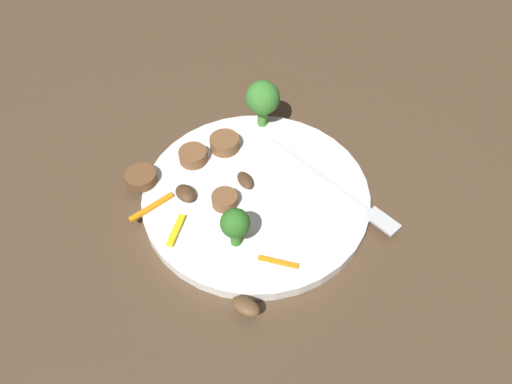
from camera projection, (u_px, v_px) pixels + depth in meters
ground_plane at (256, 199)px, 0.54m from camera, size 1.40×1.40×0.00m
plate at (256, 196)px, 0.54m from camera, size 0.25×0.25×0.01m
fork at (339, 189)px, 0.53m from camera, size 0.18×0.02×0.00m
broccoli_floret_0 at (263, 99)px, 0.57m from camera, size 0.04×0.04×0.06m
broccoli_floret_1 at (235, 224)px, 0.47m from camera, size 0.03×0.03×0.05m
sausage_slice_0 at (193, 156)px, 0.56m from camera, size 0.04×0.04×0.01m
sausage_slice_1 at (225, 200)px, 0.52m from camera, size 0.04×0.04×0.01m
sausage_slice_2 at (225, 143)px, 0.57m from camera, size 0.04×0.04×0.01m
sausage_slice_3 at (141, 178)px, 0.54m from camera, size 0.05×0.05×0.01m
mushroom_0 at (246, 306)px, 0.44m from camera, size 0.03×0.02×0.01m
mushroom_1 at (245, 180)px, 0.54m from camera, size 0.03×0.02×0.01m
mushroom_2 at (186, 193)px, 0.53m from camera, size 0.03×0.02×0.01m
pepper_strip_0 at (278, 262)px, 0.48m from camera, size 0.04×0.03×0.00m
pepper_strip_2 at (176, 230)px, 0.50m from camera, size 0.03×0.04×0.00m
pepper_strip_3 at (151, 207)px, 0.52m from camera, size 0.01×0.05×0.00m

